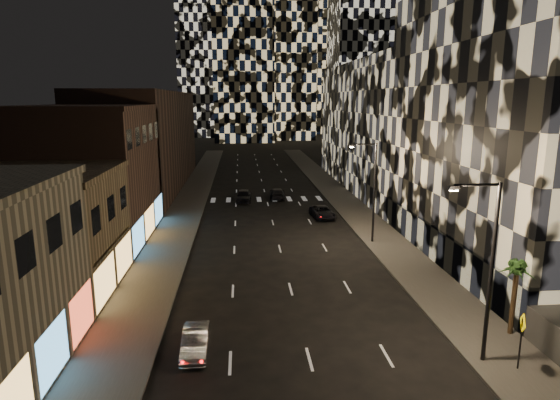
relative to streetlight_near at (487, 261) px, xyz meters
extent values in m
cube|color=#47443F|center=(-18.35, 40.00, -5.28)|extent=(4.00, 120.00, 0.15)
cube|color=#47443F|center=(1.65, 40.00, -5.28)|extent=(4.00, 120.00, 0.15)
cube|color=#4C4C47|center=(-16.25, 40.00, -5.28)|extent=(0.20, 120.00, 0.15)
cube|color=#4C4C47|center=(-0.45, 40.00, -5.28)|extent=(0.20, 120.00, 0.15)
cube|color=#8A7553|center=(-25.35, 11.00, -1.35)|extent=(10.00, 10.00, 8.00)
cube|color=brown|center=(-25.35, 23.50, 0.65)|extent=(10.00, 15.00, 12.00)
cube|color=brown|center=(-25.35, 50.00, 1.65)|extent=(10.00, 40.00, 14.00)
cube|color=#232326|center=(11.65, 14.50, 5.65)|extent=(16.00, 25.00, 22.00)
cube|color=#383838|center=(3.95, 14.50, -3.85)|extent=(0.60, 25.00, 3.00)
cube|color=#232326|center=(11.65, 47.00, 3.65)|extent=(16.00, 40.00, 18.00)
cylinder|color=black|center=(0.25, 0.00, -0.70)|extent=(0.20, 0.20, 9.00)
cylinder|color=black|center=(-0.85, 0.00, 3.70)|extent=(2.20, 0.14, 0.14)
cube|color=black|center=(-1.95, 0.00, 3.58)|extent=(0.50, 0.25, 0.18)
cube|color=#FFEAB2|center=(-1.95, 0.00, 3.46)|extent=(0.35, 0.18, 0.06)
cylinder|color=black|center=(0.25, 20.00, -0.70)|extent=(0.20, 0.20, 9.00)
cylinder|color=black|center=(-0.85, 20.00, 3.70)|extent=(2.20, 0.14, 0.14)
cube|color=black|center=(-1.95, 20.00, 3.58)|extent=(0.50, 0.25, 0.18)
cube|color=#FFEAB2|center=(-1.95, 20.00, 3.46)|extent=(0.35, 0.18, 0.06)
imported|color=#A6A6AB|center=(-14.15, 2.14, -4.74)|extent=(1.33, 3.74, 1.23)
imported|color=black|center=(-11.39, 38.68, -4.57)|extent=(2.07, 4.66, 1.56)
imported|color=black|center=(-6.94, 40.20, -4.66)|extent=(2.22, 4.89, 1.39)
imported|color=black|center=(-2.73, 29.56, -4.71)|extent=(2.53, 4.81, 1.29)
cylinder|color=black|center=(1.53, -0.90, -3.85)|extent=(0.08, 0.08, 2.71)
cube|color=#FFD300|center=(1.53, -0.90, -2.82)|extent=(0.37, 0.91, 0.95)
cube|color=black|center=(1.50, -0.90, -2.82)|extent=(0.10, 0.23, 0.43)
cylinder|color=#47331E|center=(3.15, 2.48, -3.37)|extent=(0.27, 0.27, 3.66)
sphere|color=#224819|center=(3.15, 2.48, -1.37)|extent=(0.80, 0.80, 0.80)
cone|color=#224819|center=(3.43, 2.49, -1.43)|extent=(1.59, 0.34, 0.97)
cone|color=#224819|center=(3.32, 2.71, -1.43)|extent=(1.22, 1.45, 0.97)
cone|color=#224819|center=(3.08, 2.76, -1.43)|extent=(0.69, 1.62, 0.97)
cone|color=#224819|center=(2.89, 2.60, -1.43)|extent=(1.57, 0.96, 0.97)
cone|color=#224819|center=(2.89, 2.35, -1.43)|extent=(1.56, 1.00, 0.97)
cone|color=#224819|center=(3.09, 2.20, -1.43)|extent=(0.64, 1.62, 0.97)
cone|color=#224819|center=(3.33, 2.26, -1.43)|extent=(1.25, 1.43, 0.97)
camera|label=1|loc=(-11.64, -20.25, 7.53)|focal=30.00mm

